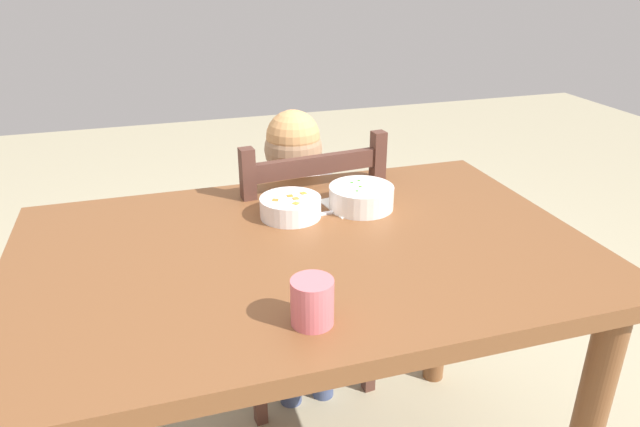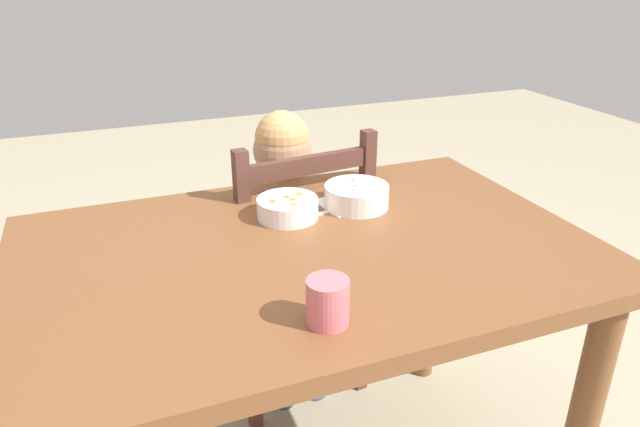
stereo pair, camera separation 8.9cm
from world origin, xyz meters
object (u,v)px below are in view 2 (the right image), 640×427
object	(u,v)px
dining_table	(307,292)
spoon	(307,216)
dining_chair	(289,270)
bowl_of_carrots	(288,207)
child_figure	(287,218)
drinking_cup	(328,302)
bowl_of_peas	(357,195)

from	to	relation	value
dining_table	spoon	world-z (taller)	spoon
dining_chair	bowl_of_carrots	distance (m)	0.47
dining_table	dining_chair	world-z (taller)	dining_chair
dining_table	bowl_of_carrots	bearing A→B (deg)	86.25
child_figure	bowl_of_carrots	distance (m)	0.35
child_figure	spoon	world-z (taller)	child_figure
bowl_of_carrots	spoon	distance (m)	0.05
drinking_cup	dining_chair	bearing A→B (deg)	76.94
child_figure	bowl_of_peas	bearing A→B (deg)	-72.68
bowl_of_peas	drinking_cup	bearing A→B (deg)	-120.28
spoon	bowl_of_carrots	bearing A→B (deg)	156.39
child_figure	bowl_of_carrots	xyz separation A→B (m)	(-0.09, -0.29, 0.17)
dining_table	drinking_cup	bearing A→B (deg)	-102.84
bowl_of_carrots	spoon	xyz separation A→B (m)	(0.04, -0.02, -0.02)
bowl_of_carrots	bowl_of_peas	bearing A→B (deg)	0.02
child_figure	spoon	size ratio (longest dim) A/B	6.82
dining_chair	child_figure	size ratio (longest dim) A/B	0.96
spoon	drinking_cup	world-z (taller)	drinking_cup
bowl_of_peas	bowl_of_carrots	distance (m)	0.18
spoon	child_figure	bearing A→B (deg)	81.04
dining_table	dining_chair	xyz separation A→B (m)	(0.11, 0.46, -0.21)
drinking_cup	dining_table	bearing A→B (deg)	77.16
drinking_cup	spoon	bearing A→B (deg)	74.53
child_figure	drinking_cup	xyz separation A→B (m)	(-0.17, -0.73, 0.18)
bowl_of_peas	bowl_of_carrots	size ratio (longest dim) A/B	1.09
dining_chair	bowl_of_peas	distance (m)	0.47
bowl_of_peas	spoon	size ratio (longest dim) A/B	1.17
bowl_of_carrots	drinking_cup	distance (m)	0.45
dining_table	child_figure	xyz separation A→B (m)	(0.10, 0.45, -0.02)
dining_chair	bowl_of_carrots	xyz separation A→B (m)	(-0.10, -0.30, 0.35)
child_figure	dining_chair	bearing A→B (deg)	47.53
dining_table	bowl_of_carrots	world-z (taller)	bowl_of_carrots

